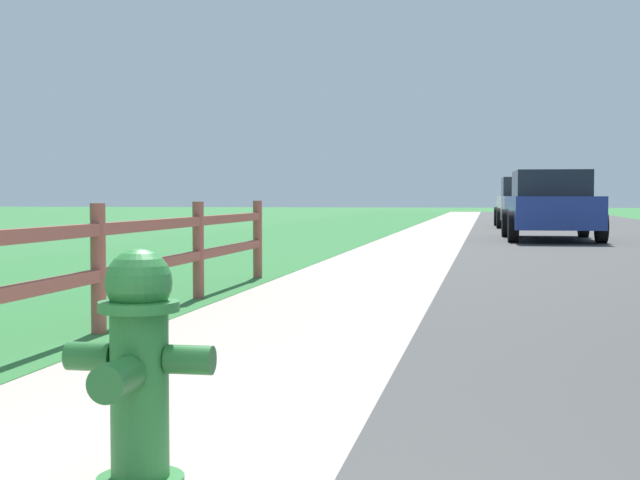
% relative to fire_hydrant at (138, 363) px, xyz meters
% --- Properties ---
extents(ground_plane, '(120.00, 120.00, 0.00)m').
position_rel_fire_hydrant_xyz_m(ground_plane, '(0.65, 23.90, -0.43)').
color(ground_plane, '#2F7137').
extents(road_asphalt, '(7.00, 66.00, 0.01)m').
position_rel_fire_hydrant_xyz_m(road_asphalt, '(4.15, 25.90, -0.42)').
color(road_asphalt, '#383838').
rests_on(road_asphalt, ground).
extents(curb_concrete, '(6.00, 66.00, 0.01)m').
position_rel_fire_hydrant_xyz_m(curb_concrete, '(-2.35, 25.90, -0.42)').
color(curb_concrete, '#B2A094').
rests_on(curb_concrete, ground).
extents(grass_verge, '(5.00, 66.00, 0.00)m').
position_rel_fire_hydrant_xyz_m(grass_verge, '(-3.85, 25.90, -0.42)').
color(grass_verge, '#2F7137').
rests_on(grass_verge, ground).
extents(fire_hydrant, '(0.52, 0.44, 0.82)m').
position_rel_fire_hydrant_xyz_m(fire_hydrant, '(0.00, 0.00, 0.00)').
color(fire_hydrant, '#287233').
rests_on(fire_hydrant, ground).
extents(rail_fence, '(0.11, 9.41, 0.95)m').
position_rel_fire_hydrant_xyz_m(rail_fence, '(-1.60, 3.26, 0.13)').
color(rail_fence, brown).
rests_on(rail_fence, ground).
extents(parked_suv_blue, '(2.20, 4.70, 1.60)m').
position_rel_fire_hydrant_xyz_m(parked_suv_blue, '(2.58, 19.01, 0.38)').
color(parked_suv_blue, navy).
rests_on(parked_suv_blue, ground).
extents(parked_car_white, '(2.13, 4.66, 1.64)m').
position_rel_fire_hydrant_xyz_m(parked_car_white, '(2.41, 28.10, 0.37)').
color(parked_car_white, white).
rests_on(parked_car_white, ground).
extents(parked_car_red, '(2.12, 4.59, 1.66)m').
position_rel_fire_hydrant_xyz_m(parked_car_red, '(3.23, 36.49, 0.42)').
color(parked_car_red, maroon).
rests_on(parked_car_red, ground).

